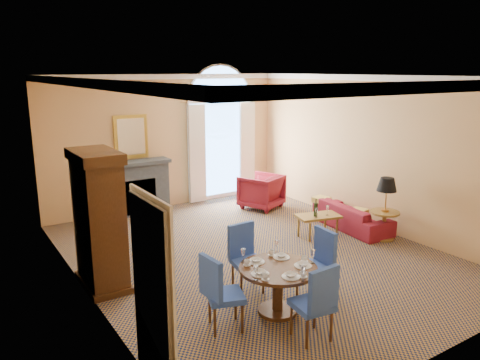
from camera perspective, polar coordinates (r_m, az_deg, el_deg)
ground at (r=8.71m, az=1.82°, el=-8.99°), size 7.50×7.50×0.00m
room_envelope at (r=8.63m, az=-0.75°, el=8.03°), size 6.04×7.52×3.45m
armoire at (r=7.47m, az=-16.78°, el=-4.98°), size 0.62×1.09×2.14m
dining_table at (r=6.57m, az=4.65°, el=-11.82°), size 1.08×1.09×0.88m
dining_chair_north at (r=7.22m, az=0.55°, el=-8.85°), size 0.53×0.53×1.02m
dining_chair_south at (r=5.96m, az=9.40°, el=-14.11°), size 0.51×0.51×1.02m
dining_chair_east at (r=7.08m, az=9.69°, el=-9.51°), size 0.56×0.56×1.02m
dining_chair_west at (r=6.13m, az=-2.64°, el=-13.09°), size 0.58×0.58×1.02m
sofa at (r=10.24m, az=13.50°, el=-4.31°), size 0.88×1.90×0.54m
armchair at (r=11.40m, az=2.60°, el=-1.39°), size 1.17×1.18×0.83m
coffee_table at (r=9.61m, az=9.53°, el=-4.39°), size 0.96×0.68×0.80m
side_table at (r=9.62m, az=17.34°, el=-2.40°), size 0.58×0.58×1.23m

